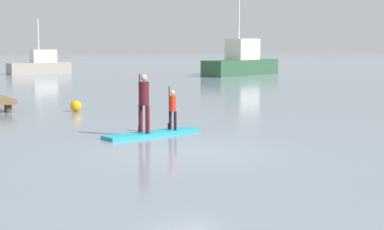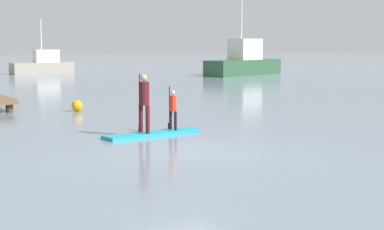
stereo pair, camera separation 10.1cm
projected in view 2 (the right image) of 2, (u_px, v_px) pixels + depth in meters
ground_plane at (184, 151)px, 15.24m from camera, size 240.00×240.00×0.00m
paddleboard_near at (153, 134)px, 17.74m from camera, size 3.16×1.02×0.10m
paddler_adult at (144, 99)px, 17.44m from camera, size 0.34×0.53×1.70m
paddler_child_solo at (173, 108)px, 18.11m from camera, size 0.23×0.41×1.30m
fishing_boat_green_midground at (244, 62)px, 50.30m from camera, size 8.29×4.44×7.32m
motor_boat_small_navy at (43, 65)px, 52.61m from camera, size 5.60×1.95×4.68m
mooring_buoy_near at (77, 106)px, 23.88m from camera, size 0.44×0.44×0.44m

